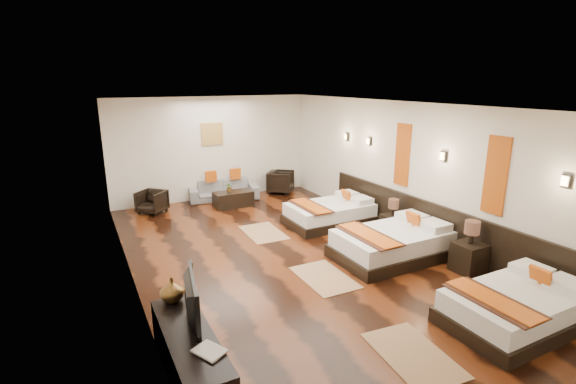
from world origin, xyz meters
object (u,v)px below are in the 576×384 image
bed_mid (393,243)px  coffee_table (233,199)px  nightstand_b (392,223)px  book (201,357)px  tv (186,299)px  figurine (172,290)px  armchair_left (152,202)px  table_plant (229,187)px  bed_near (517,307)px  tv_console (190,355)px  bed_far (330,213)px  armchair_right (281,182)px  sofa (224,190)px  nightstand_a (469,254)px

bed_mid → coffee_table: size_ratio=2.13×
nightstand_b → book: (-4.95, -2.84, 0.28)m
tv → figurine: tv is taller
armchair_left → table_plant: table_plant is taller
bed_near → tv_console: size_ratio=1.08×
bed_mid → coffee_table: (-1.52, 4.43, -0.08)m
bed_far → book: 5.86m
bed_mid → armchair_right: 5.11m
bed_near → coffee_table: 7.07m
tv → armchair_right: bearing=-24.3°
armchair_right → table_plant: 1.91m
bed_mid → armchair_right: size_ratio=2.98×
tv → sofa: tv is taller
bed_mid → bed_far: bed_mid is taller
bed_mid → bed_far: (-0.00, 2.12, -0.02)m
bed_far → nightstand_b: 1.46m
nightstand_a → book: (-4.95, -0.89, 0.24)m
bed_mid → tv_console: bearing=-160.4°
tv_console → nightstand_b: bearing=25.6°
tv → tv_console: bearing=179.5°
sofa → armchair_right: 1.73m
bed_near → tv_console: bearing=166.7°
nightstand_b → armchair_right: nightstand_b is taller
tv → armchair_right: 7.70m
armchair_right → table_plant: bearing=147.7°
nightstand_a → bed_near: bearing=-118.1°
bed_mid → figurine: 4.28m
sofa → armchair_left: size_ratio=3.00×
nightstand_b → tv: 5.35m
coffee_table → book: bearing=-112.7°
tv_console → sofa: bearing=68.2°
table_plant → bed_far: bearing=-56.0°
tv_console → armchair_left: 6.40m
table_plant → armchair_right: bearing=19.0°
tv → figurine: size_ratio=3.02×
sofa → table_plant: (-0.07, -0.69, 0.25)m
nightstand_b → table_plant: (-2.34, 3.61, 0.24)m
bed_far → bed_near: bearing=-90.0°
sofa → bed_far: bearing=-52.7°
nightstand_b → armchair_left: nightstand_b is taller
armchair_left → coffee_table: bearing=32.8°
tv → coffee_table: 6.27m
bed_far → tv: size_ratio=2.09×
bed_near → bed_far: 4.60m
book → sofa: size_ratio=0.17×
bed_mid → sofa: size_ratio=1.14×
bed_mid → nightstand_a: size_ratio=2.30×
armchair_left → figurine: bearing=-51.7°
bed_near → sofa: 7.80m
bed_near → nightstand_a: 1.60m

